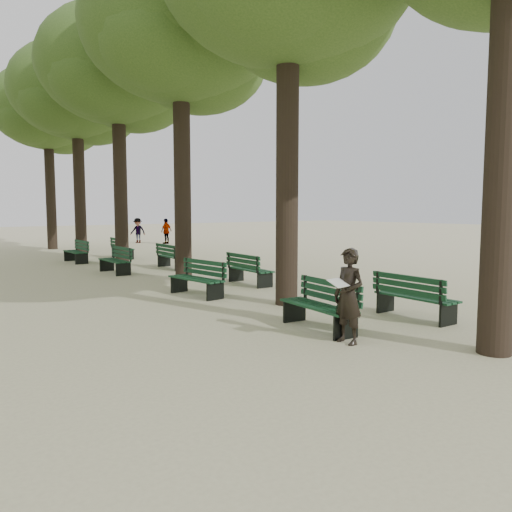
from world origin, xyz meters
TOP-DOWN VIEW (x-y plane):
  - ground at (0.00, 0.00)m, footprint 120.00×120.00m
  - tree_central_2 at (1.50, 8.00)m, footprint 6.00×6.00m
  - tree_central_3 at (1.50, 13.00)m, footprint 6.00×6.00m
  - tree_central_4 at (1.50, 18.00)m, footprint 6.00×6.00m
  - tree_central_5 at (1.50, 23.00)m, footprint 6.00×6.00m
  - bench_left_0 at (0.37, 0.76)m, footprint 0.78×1.85m
  - bench_left_1 at (0.37, 5.26)m, footprint 0.76×1.85m
  - bench_left_2 at (0.37, 10.88)m, footprint 0.58×1.80m
  - bench_left_3 at (0.37, 15.22)m, footprint 0.58×1.80m
  - bench_right_0 at (2.63, 0.25)m, footprint 0.65×1.82m
  - bench_right_1 at (2.63, 6.00)m, footprint 0.67×1.83m
  - bench_right_2 at (2.63, 10.93)m, footprint 0.67×1.83m
  - bench_right_3 at (2.63, 15.78)m, footprint 0.71×1.84m
  - man_with_map at (0.12, -0.21)m, footprint 0.60×0.64m
  - pedestrian_c at (8.38, 22.80)m, footprint 0.99×0.67m
  - pedestrian_b at (7.26, 24.64)m, footprint 0.90×1.01m

SIDE VIEW (x-z plane):
  - ground at x=0.00m, z-range 0.00..0.00m
  - bench_left_0 at x=0.37m, z-range -0.19..0.73m
  - bench_left_1 at x=0.37m, z-range -0.19..0.73m
  - bench_left_2 at x=0.37m, z-range -0.19..0.73m
  - bench_left_3 at x=0.37m, z-range -0.19..0.73m
  - bench_right_0 at x=2.63m, z-range -0.19..0.73m
  - bench_right_1 at x=2.63m, z-range -0.19..0.73m
  - bench_right_2 at x=2.63m, z-range -0.19..0.73m
  - bench_right_3 at x=2.63m, z-range -0.19..0.73m
  - pedestrian_c at x=8.38m, z-range 0.00..1.61m
  - man_with_map at x=0.12m, z-range 0.00..1.61m
  - pedestrian_b at x=7.26m, z-range 0.00..1.61m
  - tree_central_2 at x=1.50m, z-range 2.68..12.63m
  - tree_central_3 at x=1.50m, z-range 2.68..12.63m
  - tree_central_4 at x=1.50m, z-range 2.68..12.63m
  - tree_central_5 at x=1.50m, z-range 2.68..12.63m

